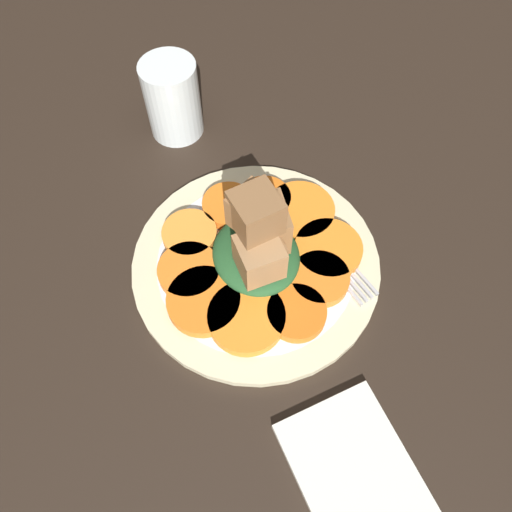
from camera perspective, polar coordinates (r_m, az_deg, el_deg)
name	(u,v)px	position (r cm, az deg, el deg)	size (l,w,h in cm)	color
table_slab	(256,271)	(52.85, 0.00, -1.69)	(120.00, 120.00, 2.00)	black
plate	(256,264)	(51.52, 0.00, -0.89)	(25.43, 25.43, 1.05)	beige
carrot_slice_0	(189,271)	(50.17, -7.66, -1.71)	(6.24, 6.24, 1.26)	orange
carrot_slice_1	(204,301)	(48.50, -6.00, -5.13)	(7.16, 7.16, 1.26)	orange
carrot_slice_2	(247,317)	(47.54, -1.09, -7.03)	(7.43, 7.43, 1.26)	orange
carrot_slice_3	(297,313)	(47.87, 4.66, -6.51)	(5.71, 5.71, 1.26)	orange
carrot_slice_4	(320,279)	(49.71, 7.30, -2.60)	(5.86, 5.86, 1.26)	orange
carrot_slice_5	(328,250)	(51.50, 8.25, 0.74)	(6.95, 6.95, 1.26)	orange
carrot_slice_6	(300,211)	(53.79, 5.07, 5.10)	(7.34, 7.34, 1.26)	orange
carrot_slice_7	(264,200)	(54.49, 0.98, 6.44)	(5.74, 5.74, 1.26)	orange
carrot_slice_8	(228,206)	(54.08, -3.20, 5.73)	(5.67, 5.67, 1.26)	orange
carrot_slice_9	(190,234)	(52.40, -7.59, 2.47)	(5.73, 5.73, 1.26)	orange
center_pile	(258,241)	(47.42, 0.18, 1.70)	(9.58, 8.62, 10.54)	#235128
fork	(316,237)	(52.62, 6.82, 2.13)	(18.44, 4.70, 0.40)	#B2B2B7
water_glass	(173,99)	(61.34, -9.51, 17.25)	(6.43, 6.43, 9.35)	silver
napkin	(365,492)	(46.05, 12.35, -24.84)	(15.75, 9.45, 0.80)	silver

